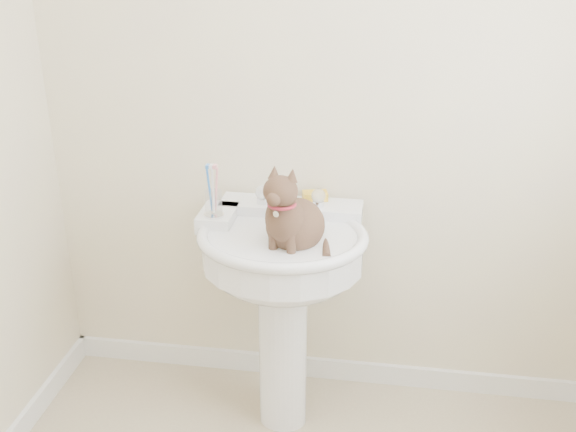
% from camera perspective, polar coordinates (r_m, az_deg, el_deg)
% --- Properties ---
extents(wall_back, '(2.20, 0.00, 2.50)m').
position_cam_1_polar(wall_back, '(2.41, 4.08, 11.14)').
color(wall_back, beige).
rests_on(wall_back, ground).
extents(baseboard_back, '(2.20, 0.02, 0.09)m').
position_cam_1_polar(baseboard_back, '(2.91, 3.37, -12.77)').
color(baseboard_back, white).
rests_on(baseboard_back, floor).
extents(pedestal_sink, '(0.60, 0.59, 0.83)m').
position_cam_1_polar(pedestal_sink, '(2.36, -0.51, -4.59)').
color(pedestal_sink, white).
rests_on(pedestal_sink, floor).
extents(faucet, '(0.28, 0.12, 0.14)m').
position_cam_1_polar(faucet, '(2.40, 0.11, 1.67)').
color(faucet, silver).
rests_on(faucet, pedestal_sink).
extents(soap_bar, '(0.10, 0.08, 0.03)m').
position_cam_1_polar(soap_bar, '(2.48, 2.31, 1.73)').
color(soap_bar, gold).
rests_on(soap_bar, pedestal_sink).
extents(toothbrush_cup, '(0.07, 0.07, 0.18)m').
position_cam_1_polar(toothbrush_cup, '(2.34, -6.33, 1.11)').
color(toothbrush_cup, silver).
rests_on(toothbrush_cup, pedestal_sink).
extents(cat, '(0.22, 0.27, 0.40)m').
position_cam_1_polar(cat, '(2.21, 0.42, -0.38)').
color(cat, brown).
rests_on(cat, pedestal_sink).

